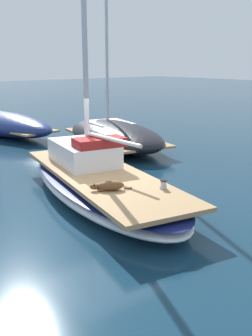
{
  "coord_description": "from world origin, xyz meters",
  "views": [
    {
      "loc": [
        -5.77,
        -7.98,
        3.46
      ],
      "look_at": [
        0.0,
        -1.0,
        1.01
      ],
      "focal_mm": 42.44,
      "sensor_mm": 36.0,
      "label": 1
    }
  ],
  "objects_px": {
    "sailboat_main": "(102,185)",
    "deck_winch": "(163,185)",
    "coiled_rope": "(97,186)",
    "moored_boat_starboard_side": "(114,134)",
    "moored_boat_far_astern": "(2,123)",
    "dog_brown": "(109,186)"
  },
  "relations": [
    {
      "from": "sailboat_main",
      "to": "coiled_rope",
      "type": "distance_m",
      "value": 1.19
    },
    {
      "from": "dog_brown",
      "to": "moored_boat_far_astern",
      "type": "bearing_deg",
      "value": 78.46
    },
    {
      "from": "sailboat_main",
      "to": "dog_brown",
      "type": "bearing_deg",
      "value": -119.02
    },
    {
      "from": "moored_boat_starboard_side",
      "to": "deck_winch",
      "type": "bearing_deg",
      "value": -119.5
    },
    {
      "from": "sailboat_main",
      "to": "moored_boat_starboard_side",
      "type": "bearing_deg",
      "value": 48.9
    },
    {
      "from": "moored_boat_starboard_side",
      "to": "coiled_rope",
      "type": "bearing_deg",
      "value": -131.15
    },
    {
      "from": "deck_winch",
      "to": "moored_boat_far_astern",
      "type": "relative_size",
      "value": 0.03
    },
    {
      "from": "dog_brown",
      "to": "coiled_rope",
      "type": "relative_size",
      "value": 2.64
    },
    {
      "from": "sailboat_main",
      "to": "deck_winch",
      "type": "relative_size",
      "value": 36.18
    },
    {
      "from": "coiled_rope",
      "to": "moored_boat_starboard_side",
      "type": "distance_m",
      "value": 7.29
    },
    {
      "from": "dog_brown",
      "to": "deck_winch",
      "type": "distance_m",
      "value": 1.23
    },
    {
      "from": "coiled_rope",
      "to": "moored_boat_starboard_side",
      "type": "relative_size",
      "value": 0.04
    },
    {
      "from": "deck_winch",
      "to": "moored_boat_starboard_side",
      "type": "distance_m",
      "value": 7.54
    },
    {
      "from": "sailboat_main",
      "to": "moored_boat_far_astern",
      "type": "distance_m",
      "value": 10.62
    },
    {
      "from": "moored_boat_far_astern",
      "to": "coiled_rope",
      "type": "bearing_deg",
      "value": -102.26
    },
    {
      "from": "coiled_rope",
      "to": "moored_boat_starboard_side",
      "type": "xyz_separation_m",
      "value": [
        4.8,
        5.49,
        -0.11
      ]
    },
    {
      "from": "moored_boat_far_astern",
      "to": "moored_boat_starboard_side",
      "type": "bearing_deg",
      "value": -68.23
    },
    {
      "from": "deck_winch",
      "to": "moored_boat_far_astern",
      "type": "bearing_deg",
      "value": 83.66
    },
    {
      "from": "moored_boat_far_astern",
      "to": "sailboat_main",
      "type": "bearing_deg",
      "value": -99.25
    },
    {
      "from": "moored_boat_starboard_side",
      "to": "moored_boat_far_astern",
      "type": "xyz_separation_m",
      "value": [
        -2.33,
        5.84,
        0.01
      ]
    },
    {
      "from": "dog_brown",
      "to": "deck_winch",
      "type": "bearing_deg",
      "value": -34.44
    },
    {
      "from": "deck_winch",
      "to": "sailboat_main",
      "type": "bearing_deg",
      "value": 99.64
    }
  ]
}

